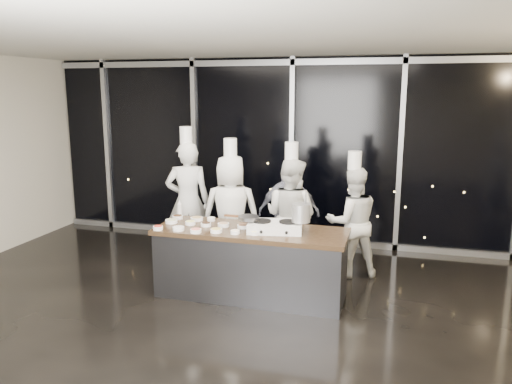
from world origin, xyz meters
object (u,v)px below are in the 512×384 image
at_px(stove, 275,226).
at_px(chef_left, 231,212).
at_px(chef_center, 291,215).
at_px(chef_right, 352,221).
at_px(chef_far_left, 188,200).
at_px(demo_counter, 251,262).
at_px(frying_pan, 248,218).
at_px(stock_pot, 301,213).
at_px(guest, 289,213).

distance_m(stove, chef_left, 1.23).
bearing_deg(chef_center, chef_right, -153.07).
height_order(chef_far_left, chef_right, chef_far_left).
bearing_deg(demo_counter, chef_left, 123.27).
bearing_deg(chef_center, chef_far_left, 16.47).
bearing_deg(chef_left, chef_far_left, -33.49).
distance_m(frying_pan, chef_right, 1.70).
bearing_deg(frying_pan, chef_right, 34.67).
relative_size(stock_pot, chef_far_left, 0.11).
height_order(frying_pan, chef_far_left, chef_far_left).
bearing_deg(frying_pan, chef_left, 111.13).
bearing_deg(chef_right, chef_left, -11.83).
xyz_separation_m(chef_center, chef_right, (0.88, 0.10, -0.05)).
distance_m(chef_center, chef_right, 0.89).
xyz_separation_m(stove, frying_pan, (-0.35, -0.04, 0.10)).
relative_size(guest, chef_right, 0.88).
relative_size(frying_pan, chef_center, 0.24).
relative_size(chef_center, guest, 1.21).
distance_m(chef_far_left, chef_right, 2.54).
relative_size(demo_counter, frying_pan, 5.23).
bearing_deg(stock_pot, chef_far_left, 151.18).
bearing_deg(chef_left, chef_center, 176.87).
distance_m(chef_center, guest, 0.38).
relative_size(chef_left, chef_center, 1.02).
bearing_deg(chef_center, stove, 111.03).
relative_size(demo_counter, stock_pot, 10.75).
relative_size(chef_far_left, guest, 1.32).
bearing_deg(chef_right, stove, 31.82).
relative_size(demo_counter, chef_right, 1.36).
bearing_deg(chef_right, guest, -35.74).
bearing_deg(stock_pot, demo_counter, -178.22).
bearing_deg(chef_right, demo_counter, 22.49).
bearing_deg(demo_counter, stove, -2.40).
relative_size(chef_left, chef_right, 1.09).
xyz_separation_m(demo_counter, guest, (0.20, 1.38, 0.35)).
bearing_deg(chef_far_left, chef_right, 156.51).
distance_m(chef_left, guest, 0.93).
xyz_separation_m(demo_counter, frying_pan, (-0.03, -0.05, 0.61)).
distance_m(demo_counter, frying_pan, 0.61).
bearing_deg(chef_far_left, frying_pan, 115.16).
relative_size(stove, chef_left, 0.37).
height_order(frying_pan, guest, guest).
height_order(chef_left, guest, chef_left).
xyz_separation_m(demo_counter, stove, (0.32, -0.01, 0.51)).
relative_size(frying_pan, chef_left, 0.24).
xyz_separation_m(stove, chef_right, (0.86, 1.13, -0.16)).
height_order(demo_counter, stock_pot, stock_pot).
bearing_deg(demo_counter, chef_far_left, 140.45).
bearing_deg(stock_pot, chef_left, 145.49).
relative_size(demo_counter, chef_center, 1.28).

